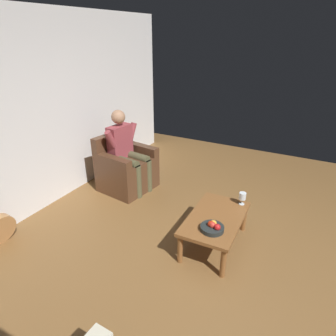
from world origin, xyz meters
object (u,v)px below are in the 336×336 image
Objects in this scene: person_seated at (126,148)px; fruit_bowl at (213,227)px; armchair at (126,169)px; wine_glass_near at (242,197)px; coffee_table at (215,221)px.

fruit_bowl is (0.95, 1.77, -0.26)m from person_seated.
armchair is 2.04m from fruit_bowl.
fruit_bowl is (0.67, -0.13, -0.07)m from wine_glass_near.
wine_glass_near is (-0.41, 0.19, 0.16)m from coffee_table.
wine_glass_near is 0.62× the size of fruit_bowl.
wine_glass_near is at bearing 155.37° from coffee_table.
fruit_bowl is at bearing 11.77° from coffee_table.
coffee_table is (0.69, 1.71, -0.35)m from person_seated.
fruit_bowl is (0.26, 0.05, 0.09)m from coffee_table.
wine_glass_near is 0.68m from fruit_bowl.
person_seated is at bearing 90.00° from armchair.
armchair is 0.87× the size of coffee_table.
person_seated is at bearing -118.29° from fruit_bowl.
armchair reaches higher than wine_glass_near.
person_seated is 1.26× the size of coffee_table.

